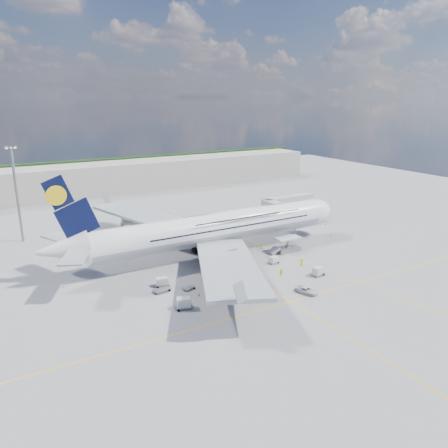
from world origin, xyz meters
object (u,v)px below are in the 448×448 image
dolly_nose_near (273,260)px  cone_nose (326,224)px  cone_wing_left_outer (154,234)px  cone_wing_right_inner (199,294)px  dolly_row_a (184,303)px  catering_truck_outer (133,222)px  crew_tug (281,273)px  cargo_loader (287,247)px  airliner (216,228)px  jet_bridge (285,204)px  dolly_row_c (189,288)px  baggage_tug (247,275)px  dolly_row_b (162,290)px  crew_wing (222,293)px  crew_nose (331,236)px  service_van (307,290)px  cone_wing_left_inner (166,243)px  crew_van (302,262)px  cone_tail (64,286)px  cone_wing_right_outer (234,295)px  dolly_nose_far (318,271)px  dolly_back (162,282)px  catering_truck_inner (137,232)px  light_mast (17,193)px

dolly_nose_near → cone_nose: (32.91, 18.15, -0.64)m
cone_wing_left_outer → cone_wing_right_inner: cone_wing_right_inner is taller
dolly_row_a → catering_truck_outer: bearing=98.1°
crew_tug → cargo_loader: bearing=61.8°
airliner → jet_bridge: bearing=20.3°
cone_nose → dolly_row_c: bearing=-159.4°
crew_tug → baggage_tug: bearing=169.4°
dolly_row_b → catering_truck_outer: size_ratio=0.51×
airliner → crew_tug: 21.13m
baggage_tug → crew_wing: 10.49m
crew_nose → cone_wing_right_inner: 49.75m
service_van → cone_wing_right_inner: bearing=134.3°
dolly_row_b → crew_tug: 25.97m
cone_wing_left_inner → crew_van: bearing=-55.4°
crew_van → cone_tail: crew_van is taller
crew_van → cone_wing_left_inner: crew_van is taller
crew_wing → cone_wing_right_outer: size_ratio=3.23×
jet_bridge → crew_tug: (-24.19, -30.51, -5.85)m
dolly_row_b → crew_nose: (53.29, 8.66, 0.43)m
baggage_tug → dolly_nose_far: bearing=-8.0°
dolly_back → cone_nose: 62.71m
dolly_row_a → crew_van: bearing=27.2°
crew_wing → dolly_nose_far: bearing=-105.6°
dolly_back → service_van: (23.50, -17.51, -0.36)m
service_van → crew_nose: size_ratio=2.86×
crew_tug → dolly_row_a: bearing=-159.6°
cone_wing_right_inner → cone_tail: 28.24m
cone_nose → service_van: bearing=-136.8°
jet_bridge → cone_wing_right_outer: 50.99m
airliner → jet_bridge: 31.50m
cargo_loader → cone_nose: bearing=27.6°
airliner → cargo_loader: size_ratio=9.28×
dolly_row_b → catering_truck_inner: 35.97m
cone_nose → light_mast: bearing=160.4°
dolly_row_a → cone_wing_left_outer: bearing=92.7°
dolly_back → cone_wing_left_inner: 27.38m
baggage_tug → dolly_row_a: bearing=-145.1°
crew_tug → cone_wing_right_outer: bearing=-154.1°
baggage_tug → cone_wing_right_inner: baggage_tug is taller
cone_wing_left_outer → cone_wing_right_outer: cone_wing_left_outer is taller
catering_truck_inner → cone_wing_left_outer: size_ratio=12.30×
jet_bridge → catering_truck_inner: 44.01m
dolly_back → cone_tail: (-17.75, 9.51, -0.78)m
light_mast → cone_wing_left_outer: light_mast is taller
service_van → crew_wing: crew_wing is taller
jet_bridge → catering_truck_inner: size_ratio=2.60×
light_mast → dolly_row_a: size_ratio=6.87×
crew_tug → cone_wing_left_outer: 43.92m
dolly_row_a → cone_nose: (60.67, 28.34, -0.88)m
dolly_row_a → dolly_nose_far: size_ratio=1.13×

